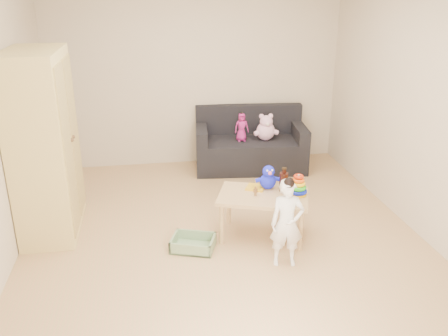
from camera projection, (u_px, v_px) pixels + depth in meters
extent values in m
plane|color=tan|center=(223.00, 236.00, 4.89)|extent=(4.50, 4.50, 0.00)
plane|color=beige|center=(196.00, 72.00, 6.48)|extent=(4.00, 0.00, 4.00)
plane|color=beige|center=(297.00, 227.00, 2.35)|extent=(4.00, 0.00, 4.00)
plane|color=beige|center=(421.00, 105.00, 4.73)|extent=(0.00, 4.50, 4.50)
cube|color=#EBD281|center=(44.00, 145.00, 4.72)|extent=(0.52, 1.03, 1.86)
cube|color=black|center=(250.00, 154.00, 6.62)|extent=(1.57, 0.91, 0.42)
cube|color=tan|center=(263.00, 215.00, 4.80)|extent=(1.02, 0.82, 0.46)
imported|color=white|center=(287.00, 224.00, 4.26)|extent=(0.33, 0.24, 0.81)
imported|color=#B6227F|center=(242.00, 127.00, 6.40)|extent=(0.20, 0.14, 0.38)
cylinder|color=yellow|center=(298.00, 194.00, 4.72)|extent=(0.17, 0.17, 0.02)
cylinder|color=silver|center=(298.00, 184.00, 4.68)|extent=(0.02, 0.02, 0.20)
torus|color=#0C1BC0|center=(298.00, 191.00, 4.71)|extent=(0.19, 0.19, 0.04)
torus|color=green|center=(298.00, 187.00, 4.69)|extent=(0.17, 0.17, 0.04)
torus|color=yellow|center=(298.00, 183.00, 4.68)|extent=(0.14, 0.14, 0.04)
torus|color=#FF5D0D|center=(298.00, 180.00, 4.66)|extent=(0.12, 0.12, 0.04)
torus|color=red|center=(299.00, 177.00, 4.65)|extent=(0.10, 0.10, 0.03)
cylinder|color=black|center=(284.00, 182.00, 4.77)|extent=(0.09, 0.09, 0.20)
cylinder|color=black|center=(284.00, 171.00, 4.73)|extent=(0.04, 0.04, 0.05)
cylinder|color=black|center=(284.00, 168.00, 4.72)|extent=(0.05, 0.05, 0.02)
cube|color=gold|center=(256.00, 187.00, 4.87)|extent=(0.24, 0.24, 0.01)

